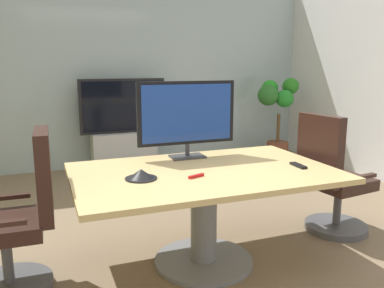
# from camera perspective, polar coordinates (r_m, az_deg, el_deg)

# --- Properties ---
(ground_plane) EXTENTS (7.46, 7.46, 0.00)m
(ground_plane) POSITION_cam_1_polar(r_m,az_deg,el_deg) (3.26, 0.30, -16.25)
(ground_plane) COLOR #7A664C
(wall_back_glass_partition) EXTENTS (6.17, 0.10, 2.85)m
(wall_back_glass_partition) POSITION_cam_1_polar(r_m,az_deg,el_deg) (6.01, -11.11, 10.40)
(wall_back_glass_partition) COLOR #9EB2B7
(wall_back_glass_partition) RESTS_ON ground
(conference_table) EXTENTS (1.91, 1.20, 0.74)m
(conference_table) POSITION_cam_1_polar(r_m,az_deg,el_deg) (3.00, 1.72, -7.16)
(conference_table) COLOR tan
(conference_table) RESTS_ON ground
(office_chair_left) EXTENTS (0.60, 0.58, 1.09)m
(office_chair_left) POSITION_cam_1_polar(r_m,az_deg,el_deg) (2.93, -23.43, -10.67)
(office_chair_left) COLOR #4C4C51
(office_chair_left) RESTS_ON ground
(office_chair_right) EXTENTS (0.62, 0.60, 1.09)m
(office_chair_right) POSITION_cam_1_polar(r_m,az_deg,el_deg) (3.78, 19.38, -5.45)
(office_chair_right) COLOR #4C4C51
(office_chair_right) RESTS_ON ground
(tv_monitor) EXTENTS (0.84, 0.18, 0.64)m
(tv_monitor) POSITION_cam_1_polar(r_m,az_deg,el_deg) (3.28, -0.73, 4.19)
(tv_monitor) COLOR #333338
(tv_monitor) RESTS_ON conference_table
(wall_display_unit) EXTENTS (1.20, 0.36, 1.31)m
(wall_display_unit) POSITION_cam_1_polar(r_m,az_deg,el_deg) (5.77, -9.75, 0.59)
(wall_display_unit) COLOR #B7BABC
(wall_display_unit) RESTS_ON ground
(potted_plant) EXTENTS (0.68, 0.57, 1.30)m
(potted_plant) POSITION_cam_1_polar(r_m,az_deg,el_deg) (6.33, 12.05, 4.79)
(potted_plant) COLOR brown
(potted_plant) RESTS_ON ground
(conference_phone) EXTENTS (0.22, 0.22, 0.07)m
(conference_phone) POSITION_cam_1_polar(r_m,az_deg,el_deg) (2.74, -7.33, -4.37)
(conference_phone) COLOR black
(conference_phone) RESTS_ON conference_table
(remote_control) EXTENTS (0.06, 0.17, 0.02)m
(remote_control) POSITION_cam_1_polar(r_m,az_deg,el_deg) (3.15, 15.00, -2.99)
(remote_control) COLOR black
(remote_control) RESTS_ON conference_table
(whiteboard_marker) EXTENTS (0.13, 0.06, 0.02)m
(whiteboard_marker) POSITION_cam_1_polar(r_m,az_deg,el_deg) (2.76, 0.61, -4.61)
(whiteboard_marker) COLOR red
(whiteboard_marker) RESTS_ON conference_table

